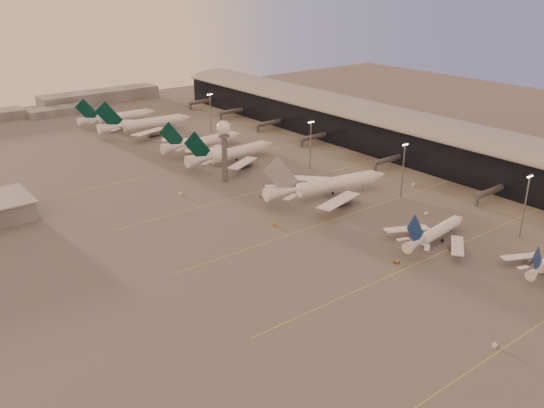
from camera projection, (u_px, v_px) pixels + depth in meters
ground at (421, 284)px, 183.69m from camera, size 700.00×700.00×0.00m
taxiway_markings at (360, 210)px, 241.75m from camera, size 180.00×185.25×0.02m
terminal at (388, 130)px, 321.89m from camera, size 57.00×362.00×23.04m
radar_tower at (224, 139)px, 266.38m from camera, size 6.40×6.40×31.10m
mast_a at (525, 203)px, 211.74m from camera, size 3.60×0.56×25.00m
mast_b at (403, 168)px, 250.20m from camera, size 3.60×0.56×25.00m
mast_c at (311, 142)px, 287.51m from camera, size 3.60×0.56×25.00m
mast_d at (210, 111)px, 352.10m from camera, size 3.60×0.56×25.00m
distant_horizon at (67, 103)px, 421.22m from camera, size 165.00×37.50×9.00m
narrowbody_mid at (436, 234)px, 211.26m from camera, size 40.82×32.39×15.99m
widebody_white at (329, 188)px, 255.10m from camera, size 62.82×49.92×22.26m
greentail_a at (232, 155)px, 301.08m from camera, size 57.01×45.95×20.70m
greentail_b at (204, 144)px, 322.28m from camera, size 54.23×43.69×19.69m
greentail_c at (147, 126)px, 358.40m from camera, size 61.86×49.87×22.46m
greentail_d at (118, 119)px, 377.81m from camera, size 54.22×43.82×19.70m
gsv_truck_a at (496, 343)px, 152.69m from camera, size 5.46×2.30×2.15m
gsv_tug_mid at (397, 262)px, 196.97m from camera, size 3.69×2.92×0.92m
gsv_truck_b at (427, 212)px, 236.13m from camera, size 6.25×2.45×2.51m
gsv_truck_c at (274, 223)px, 226.61m from camera, size 5.33×4.49×2.10m
gsv_catering_b at (414, 181)px, 268.00m from camera, size 6.04×4.35×4.54m
gsv_tug_far at (262, 196)px, 255.22m from camera, size 3.70×4.10×1.00m
gsv_truck_d at (180, 192)px, 257.75m from camera, size 3.36×6.07×2.32m
gsv_tug_hangar at (244, 152)px, 317.78m from camera, size 3.67×2.76×0.93m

